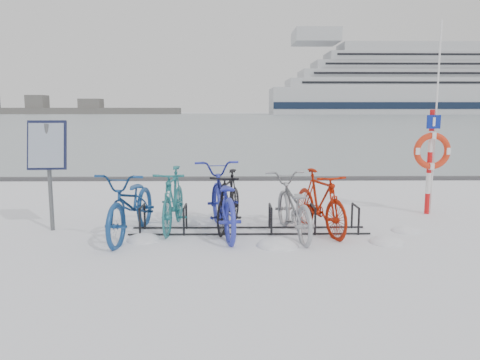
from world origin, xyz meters
TOP-DOWN VIEW (x-y plane):
  - ground at (0.00, 0.00)m, footprint 900.00×900.00m
  - ice_sheet at (0.00, 155.00)m, footprint 400.00×298.00m
  - quay_edge at (0.00, 5.90)m, footprint 400.00×0.25m
  - bike_rack at (0.00, 0.00)m, footprint 4.00×0.48m
  - info_board at (-3.37, 0.14)m, footprint 0.64×0.29m
  - lifebuoy_station at (3.59, 1.28)m, footprint 0.72×0.22m
  - cruise_ferry at (93.52, 228.81)m, footprint 150.96×28.44m
  - shoreline at (-122.02, 260.00)m, footprint 180.00×12.00m
  - bike_0 at (-1.92, -0.19)m, footprint 0.98×2.21m
  - bike_1 at (-1.31, 0.28)m, footprint 0.62×1.86m
  - bike_2 at (-0.46, 0.00)m, footprint 1.16×2.36m
  - bike_3 at (-0.34, 0.31)m, footprint 0.83×1.79m
  - bike_4 at (0.71, -0.17)m, footprint 0.96×2.05m
  - bike_5 at (1.20, 0.03)m, footprint 1.02×1.87m
  - snow_drifts at (0.38, -0.41)m, footprint 5.61×2.05m

SIDE VIEW (x-z plane):
  - ground at x=0.00m, z-range 0.00..0.00m
  - snow_drifts at x=0.38m, z-range -0.11..0.11m
  - ice_sheet at x=0.00m, z-range 0.00..0.02m
  - quay_edge at x=0.00m, z-range 0.00..0.10m
  - bike_rack at x=0.00m, z-range -0.05..0.41m
  - bike_4 at x=0.71m, z-range 0.00..1.03m
  - bike_3 at x=-0.34m, z-range 0.00..1.04m
  - bike_5 at x=1.20m, z-range 0.00..1.08m
  - bike_1 at x=-1.31m, z-range 0.00..1.10m
  - bike_0 at x=-1.92m, z-range 0.00..1.13m
  - bike_2 at x=-0.46m, z-range 0.00..1.18m
  - lifebuoy_station at x=3.59m, z-range -0.61..3.12m
  - info_board at x=-3.37m, z-range 0.41..2.29m
  - shoreline at x=-122.02m, z-range -1.96..7.54m
  - cruise_ferry at x=93.52m, z-range -11.29..38.31m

